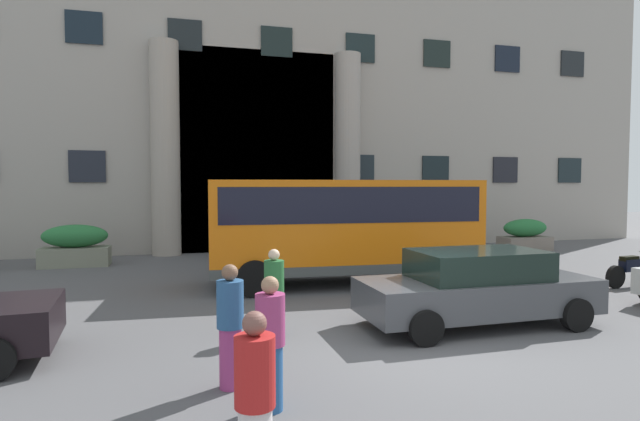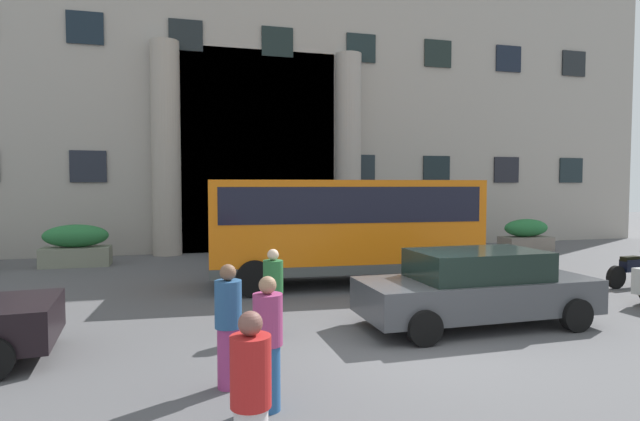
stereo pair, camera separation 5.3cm
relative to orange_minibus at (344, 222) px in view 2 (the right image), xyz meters
The scene contains 13 objects.
ground_plane 5.79m from the orange_minibus, 94.67° to the right, with size 80.00×64.00×0.12m, color #525154.
office_building_facade 13.39m from the orange_minibus, 92.16° to the left, with size 35.76×9.79×15.38m.
orange_minibus is the anchor object (origin of this frame).
bus_stop_sign 4.55m from the orange_minibus, 20.96° to the left, with size 0.44×0.08×2.39m.
hedge_planter_west 7.07m from the orange_minibus, 49.62° to the left, with size 1.88×0.88×1.68m.
hedge_planter_east 10.51m from the orange_minibus, 26.81° to the left, with size 2.05×0.96×1.30m.
hedge_planter_entrance_left 9.35m from the orange_minibus, 145.66° to the left, with size 2.14×0.95×1.39m.
parked_sedan_far 4.81m from the orange_minibus, 75.08° to the right, with size 4.58×1.97×1.46m.
motorcycle_far_end 7.78m from the orange_minibus, 17.85° to the right, with size 1.96×0.55×0.89m.
pedestrian_man_crossing 9.61m from the orange_minibus, 112.67° to the right, with size 0.36×0.36×1.64m.
pedestrian_man_red_shirt 5.06m from the orange_minibus, 122.67° to the right, with size 0.36×0.36×1.57m.
pedestrian_woman_dark_dress 7.40m from the orange_minibus, 119.96° to the right, with size 0.36×0.36×1.67m.
pedestrian_child_trailing 7.94m from the orange_minibus, 114.50° to the right, with size 0.36×0.36×1.64m.
Camera 2 is at (-3.79, -7.68, 2.74)m, focal length 28.70 mm.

